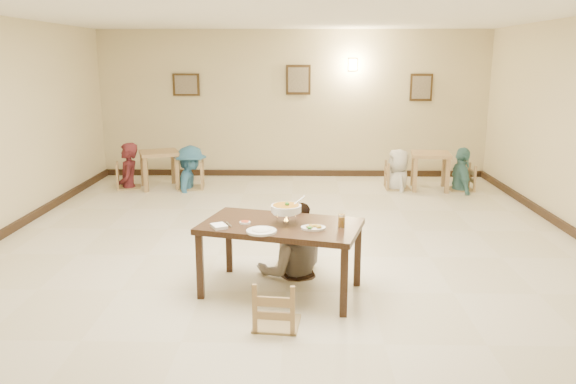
{
  "coord_description": "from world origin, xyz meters",
  "views": [
    {
      "loc": [
        0.15,
        -6.67,
        2.42
      ],
      "look_at": [
        0.01,
        -0.53,
        0.96
      ],
      "focal_mm": 35.0,
      "sensor_mm": 36.0,
      "label": 1
    }
  ],
  "objects_px": {
    "bg_table_left": "(159,158)",
    "chair_far": "(294,231)",
    "curry_warmer": "(286,209)",
    "bg_chair_rl": "(398,164)",
    "bg_chair_ll": "(128,164)",
    "chair_near": "(277,281)",
    "bg_diner_c": "(399,149)",
    "bg_diner_d": "(464,147)",
    "bg_table_right": "(430,160)",
    "drink_glass": "(341,221)",
    "bg_diner_a": "(126,143)",
    "bg_chair_rr": "(462,166)",
    "bg_diner_b": "(190,146)",
    "bg_chair_lr": "(190,163)",
    "main_diner": "(292,202)",
    "main_table": "(281,231)"
  },
  "relations": [
    {
      "from": "bg_table_left",
      "to": "bg_diner_b",
      "type": "bearing_deg",
      "value": -6.17
    },
    {
      "from": "main_table",
      "to": "chair_near",
      "type": "xyz_separation_m",
      "value": [
        -0.01,
        -0.77,
        -0.24
      ]
    },
    {
      "from": "main_table",
      "to": "bg_chair_rr",
      "type": "xyz_separation_m",
      "value": [
        3.24,
        4.84,
        -0.22
      ]
    },
    {
      "from": "main_table",
      "to": "bg_chair_ll",
      "type": "bearing_deg",
      "value": 137.45
    },
    {
      "from": "bg_diner_b",
      "to": "bg_chair_ll",
      "type": "bearing_deg",
      "value": 87.63
    },
    {
      "from": "curry_warmer",
      "to": "bg_diner_c",
      "type": "height_order",
      "value": "bg_diner_c"
    },
    {
      "from": "bg_diner_c",
      "to": "chair_near",
      "type": "bearing_deg",
      "value": -26.9
    },
    {
      "from": "curry_warmer",
      "to": "chair_near",
      "type": "bearing_deg",
      "value": -95.23
    },
    {
      "from": "bg_table_right",
      "to": "bg_diner_d",
      "type": "xyz_separation_m",
      "value": [
        0.59,
        -0.04,
        0.24
      ]
    },
    {
      "from": "bg_chair_rl",
      "to": "main_diner",
      "type": "bearing_deg",
      "value": 156.37
    },
    {
      "from": "chair_far",
      "to": "drink_glass",
      "type": "relative_size",
      "value": 7.0
    },
    {
      "from": "bg_chair_rl",
      "to": "bg_chair_ll",
      "type": "bearing_deg",
      "value": 91.01
    },
    {
      "from": "bg_chair_rl",
      "to": "bg_diner_a",
      "type": "relative_size",
      "value": 0.56
    },
    {
      "from": "bg_chair_lr",
      "to": "bg_chair_rl",
      "type": "relative_size",
      "value": 1.04
    },
    {
      "from": "bg_table_left",
      "to": "bg_chair_ll",
      "type": "distance_m",
      "value": 0.61
    },
    {
      "from": "bg_table_left",
      "to": "chair_far",
      "type": "bearing_deg",
      "value": -58.41
    },
    {
      "from": "bg_diner_d",
      "to": "main_diner",
      "type": "bearing_deg",
      "value": 143.44
    },
    {
      "from": "chair_far",
      "to": "main_diner",
      "type": "xyz_separation_m",
      "value": [
        -0.02,
        -0.1,
        0.37
      ]
    },
    {
      "from": "curry_warmer",
      "to": "drink_glass",
      "type": "xyz_separation_m",
      "value": [
        0.56,
        -0.1,
        -0.1
      ]
    },
    {
      "from": "bg_table_right",
      "to": "bg_chair_ll",
      "type": "bearing_deg",
      "value": -179.86
    },
    {
      "from": "bg_chair_lr",
      "to": "bg_diner_d",
      "type": "relative_size",
      "value": 0.62
    },
    {
      "from": "drink_glass",
      "to": "bg_diner_a",
      "type": "xyz_separation_m",
      "value": [
        -3.71,
        4.98,
        0.05
      ]
    },
    {
      "from": "curry_warmer",
      "to": "bg_chair_rl",
      "type": "height_order",
      "value": "curry_warmer"
    },
    {
      "from": "curry_warmer",
      "to": "bg_chair_rl",
      "type": "xyz_separation_m",
      "value": [
        2.0,
        4.93,
        -0.43
      ]
    },
    {
      "from": "chair_far",
      "to": "drink_glass",
      "type": "distance_m",
      "value": 0.98
    },
    {
      "from": "bg_diner_a",
      "to": "bg_diner_b",
      "type": "height_order",
      "value": "bg_diner_a"
    },
    {
      "from": "chair_far",
      "to": "bg_chair_ll",
      "type": "bearing_deg",
      "value": 136.55
    },
    {
      "from": "main_table",
      "to": "bg_diner_a",
      "type": "distance_m",
      "value": 5.76
    },
    {
      "from": "bg_chair_ll",
      "to": "bg_chair_lr",
      "type": "distance_m",
      "value": 1.21
    },
    {
      "from": "chair_near",
      "to": "bg_chair_rl",
      "type": "distance_m",
      "value": 6.05
    },
    {
      "from": "chair_far",
      "to": "bg_chair_rl",
      "type": "distance_m",
      "value": 4.67
    },
    {
      "from": "bg_chair_ll",
      "to": "bg_chair_rr",
      "type": "xyz_separation_m",
      "value": [
        6.33,
        -0.02,
        -0.0
      ]
    },
    {
      "from": "bg_chair_lr",
      "to": "bg_diner_d",
      "type": "xyz_separation_m",
      "value": [
        5.12,
        -0.0,
        0.31
      ]
    },
    {
      "from": "bg_table_right",
      "to": "bg_chair_rl",
      "type": "distance_m",
      "value": 0.6
    },
    {
      "from": "bg_table_left",
      "to": "bg_table_right",
      "type": "bearing_deg",
      "value": -0.35
    },
    {
      "from": "drink_glass",
      "to": "bg_chair_rr",
      "type": "height_order",
      "value": "bg_chair_rr"
    },
    {
      "from": "chair_far",
      "to": "bg_diner_a",
      "type": "distance_m",
      "value": 5.31
    },
    {
      "from": "bg_diner_c",
      "to": "curry_warmer",
      "type": "bearing_deg",
      "value": -28.97
    },
    {
      "from": "main_diner",
      "to": "bg_table_left",
      "type": "bearing_deg",
      "value": -68.0
    },
    {
      "from": "bg_table_left",
      "to": "bg_diner_c",
      "type": "height_order",
      "value": "bg_diner_c"
    },
    {
      "from": "main_diner",
      "to": "chair_near",
      "type": "bearing_deg",
      "value": 75.82
    },
    {
      "from": "curry_warmer",
      "to": "bg_diner_c",
      "type": "distance_m",
      "value": 5.32
    },
    {
      "from": "bg_chair_ll",
      "to": "bg_table_left",
      "type": "bearing_deg",
      "value": -101.54
    },
    {
      "from": "bg_diner_c",
      "to": "bg_diner_d",
      "type": "height_order",
      "value": "bg_diner_d"
    },
    {
      "from": "curry_warmer",
      "to": "bg_diner_d",
      "type": "xyz_separation_m",
      "value": [
        3.18,
        4.86,
        -0.11
      ]
    },
    {
      "from": "chair_far",
      "to": "bg_diner_c",
      "type": "distance_m",
      "value": 4.68
    },
    {
      "from": "bg_table_left",
      "to": "bg_chair_rl",
      "type": "bearing_deg",
      "value": 0.08
    },
    {
      "from": "bg_chair_lr",
      "to": "curry_warmer",
      "type": "bearing_deg",
      "value": 15.81
    },
    {
      "from": "bg_diner_b",
      "to": "bg_diner_c",
      "type": "distance_m",
      "value": 3.94
    },
    {
      "from": "chair_near",
      "to": "main_diner",
      "type": "relative_size",
      "value": 0.52
    }
  ]
}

